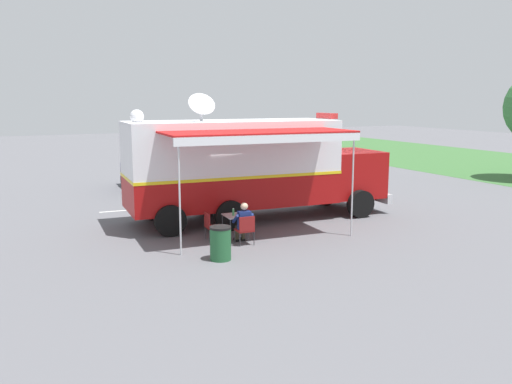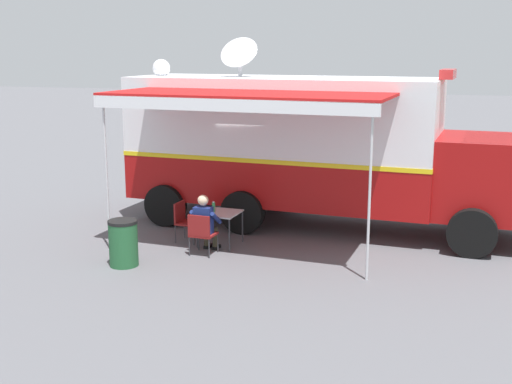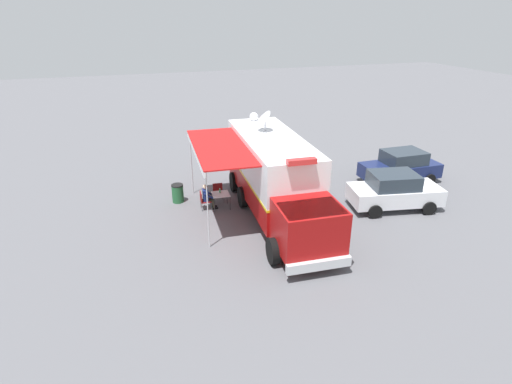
% 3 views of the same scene
% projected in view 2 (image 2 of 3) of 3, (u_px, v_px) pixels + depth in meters
% --- Properties ---
extents(ground_plane, '(100.00, 100.00, 0.00)m').
position_uv_depth(ground_plane, '(282.00, 222.00, 15.95)').
color(ground_plane, '#5B5B60').
extents(lot_stripe, '(0.41, 4.80, 0.01)m').
position_uv_depth(lot_stripe, '(260.00, 191.00, 19.54)').
color(lot_stripe, silver).
rests_on(lot_stripe, ground).
extents(command_truck, '(5.20, 9.62, 4.53)m').
position_uv_depth(command_truck, '(313.00, 145.00, 15.25)').
color(command_truck, '#9E0F0F').
rests_on(command_truck, ground).
extents(folding_table, '(0.85, 0.85, 0.73)m').
position_uv_depth(folding_table, '(220.00, 215.00, 13.95)').
color(folding_table, silver).
rests_on(folding_table, ground).
extents(water_bottle, '(0.07, 0.07, 0.22)m').
position_uv_depth(water_bottle, '(214.00, 207.00, 13.96)').
color(water_bottle, '#3F9959').
rests_on(water_bottle, folding_table).
extents(folding_chair_at_table, '(0.51, 0.51, 0.87)m').
position_uv_depth(folding_chair_at_table, '(201.00, 231.00, 13.26)').
color(folding_chair_at_table, maroon).
rests_on(folding_chair_at_table, ground).
extents(folding_chair_beside_table, '(0.51, 0.51, 0.87)m').
position_uv_depth(folding_chair_beside_table, '(185.00, 218.00, 14.29)').
color(folding_chair_beside_table, maroon).
rests_on(folding_chair_beside_table, ground).
extents(seated_responder, '(0.68, 0.58, 1.25)m').
position_uv_depth(seated_responder, '(205.00, 222.00, 13.41)').
color(seated_responder, navy).
rests_on(seated_responder, ground).
extents(trash_bin, '(0.57, 0.57, 0.91)m').
position_uv_depth(trash_bin, '(123.00, 243.00, 12.65)').
color(trash_bin, '#235B33').
rests_on(trash_bin, ground).
extents(car_behind_truck, '(4.46, 2.57, 1.76)m').
position_uv_depth(car_behind_truck, '(381.00, 156.00, 20.43)').
color(car_behind_truck, silver).
rests_on(car_behind_truck, ground).
extents(car_far_corner, '(4.22, 2.06, 1.76)m').
position_uv_depth(car_far_corner, '(313.00, 143.00, 23.34)').
color(car_far_corner, navy).
rests_on(car_far_corner, ground).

